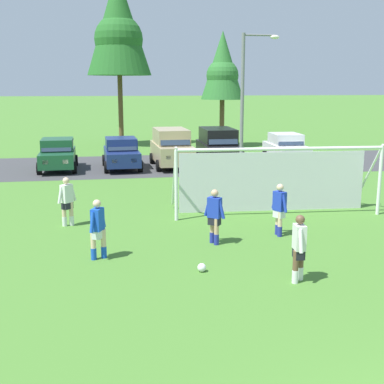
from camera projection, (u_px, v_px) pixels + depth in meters
The scene contains 17 objects.
ground_plane at pixel (223, 202), 20.35m from camera, with size 400.00×400.00×0.00m, color #477A2D.
parking_lot_strip at pixel (186, 164), 30.03m from camera, with size 52.00×8.40×0.01m, color #3D3D3F.
soccer_ball at pixel (202, 268), 12.73m from camera, with size 0.22×0.22×0.22m.
soccer_goal at pixel (274, 178), 18.49m from camera, with size 7.51×2.32×2.57m.
player_midfield_center at pixel (67, 202), 16.75m from camera, with size 0.61×0.55×1.64m.
player_defender_far at pixel (299, 248), 11.96m from camera, with size 0.35×0.73×1.64m.
player_winger_left at pixel (98, 229), 13.54m from camera, with size 0.45×0.67×1.64m.
player_winger_right at pixel (279, 210), 15.65m from camera, with size 0.38×0.73×1.64m.
player_trailing_back at pixel (214, 217), 14.84m from camera, with size 0.57×0.59×1.64m.
parked_car_slot_far_left at pixel (58, 154), 27.80m from camera, with size 2.15×4.26×1.72m.
parked_car_slot_left at pixel (121, 153), 28.23m from camera, with size 2.18×4.28×1.72m.
parked_car_slot_center_left at pixel (171, 147), 28.85m from camera, with size 2.27×4.67×2.16m.
parked_car_slot_center at pixel (218, 147), 29.22m from camera, with size 2.18×4.62×2.16m.
parked_car_slot_center_right at pixel (286, 148), 30.71m from camera, with size 2.13×4.25×1.72m.
tree_left_edge at pixel (118, 27), 37.28m from camera, with size 4.78×4.78×12.75m.
tree_mid_left at pixel (223, 68), 37.41m from camera, with size 3.19×3.19×8.50m.
street_lamp at pixel (246, 103), 25.62m from camera, with size 2.00×0.32×7.11m.
Camera 1 is at (-4.44, -4.36, 4.61)m, focal length 47.40 mm.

